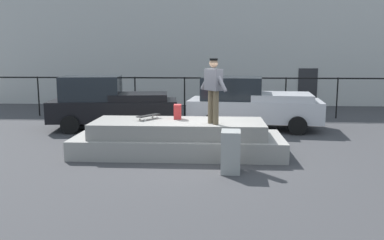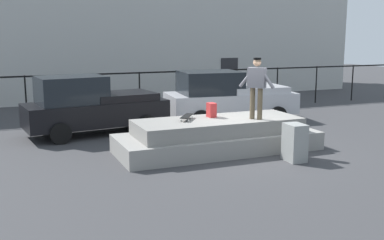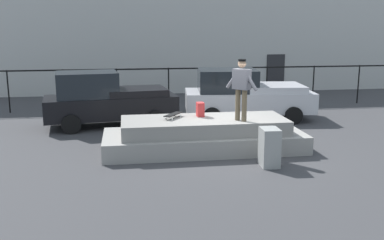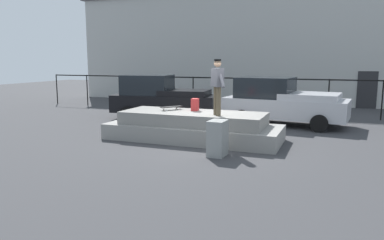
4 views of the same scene
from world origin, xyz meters
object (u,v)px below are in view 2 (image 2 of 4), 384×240
object	(u,v)px
skateboard	(187,116)
car_silver_pickup_mid	(227,96)
utility_box	(295,143)
car_black_pickup_near	(92,106)
skateboarder	(257,83)
backpack	(211,110)

from	to	relation	value
skateboard	car_silver_pickup_mid	world-z (taller)	car_silver_pickup_mid
car_silver_pickup_mid	utility_box	size ratio (longest dim) A/B	5.07
skateboard	car_black_pickup_near	world-z (taller)	car_black_pickup_near
skateboarder	car_black_pickup_near	xyz separation A→B (m)	(-3.80, 4.00, -0.96)
backpack	skateboarder	bearing A→B (deg)	51.00
backpack	car_black_pickup_near	distance (m)	4.28
car_black_pickup_near	utility_box	xyz separation A→B (m)	(4.22, -5.28, -0.47)
skateboard	backpack	world-z (taller)	backpack
car_black_pickup_near	utility_box	size ratio (longest dim) A/B	4.84
skateboard	backpack	size ratio (longest dim) A/B	1.87
skateboarder	car_black_pickup_near	world-z (taller)	skateboarder
backpack	car_black_pickup_near	bearing A→B (deg)	-141.10
skateboarder	car_silver_pickup_mid	distance (m)	4.74
skateboarder	backpack	xyz separation A→B (m)	(-1.01, 0.76, -0.79)
skateboarder	car_black_pickup_near	size ratio (longest dim) A/B	0.36
backpack	car_silver_pickup_mid	size ratio (longest dim) A/B	0.08
utility_box	backpack	bearing A→B (deg)	127.41
skateboarder	skateboard	xyz separation A→B (m)	(-1.81, 0.64, -0.89)
skateboarder	backpack	size ratio (longest dim) A/B	4.16
skateboarder	utility_box	size ratio (longest dim) A/B	1.74
skateboarder	car_silver_pickup_mid	size ratio (longest dim) A/B	0.34
backpack	utility_box	world-z (taller)	backpack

